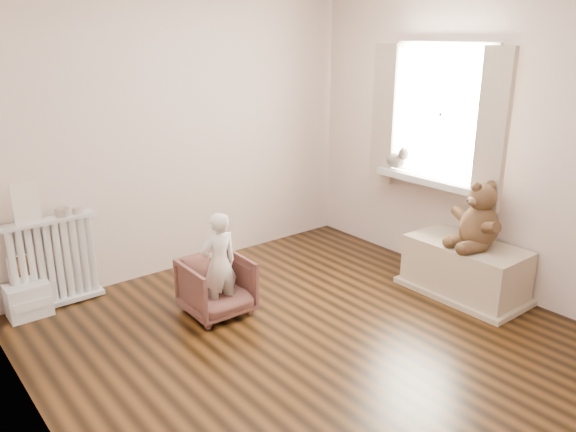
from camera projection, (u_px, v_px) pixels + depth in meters
floor at (310, 339)px, 4.11m from camera, size 3.60×3.60×0.01m
back_wall at (182, 130)px, 5.04m from camera, size 3.60×0.02×2.60m
left_wall at (23, 219)px, 2.64m from camera, size 0.02×3.60×2.60m
right_wall at (473, 135)px, 4.76m from camera, size 0.02×3.60×2.60m
window at (442, 114)px, 4.92m from camera, size 0.03×0.90×1.10m
window_sill at (430, 180)px, 5.05m from camera, size 0.22×1.10×0.06m
curtain_left at (492, 131)px, 4.45m from camera, size 0.06×0.26×1.30m
curtain_right at (385, 115)px, 5.29m from camera, size 0.06×0.26×1.30m
radiator at (54, 261)px, 4.49m from camera, size 0.71×0.13×0.75m
paper_doll at (26, 203)px, 4.24m from camera, size 0.19×0.02×0.32m
tin_a at (62, 212)px, 4.43m from camera, size 0.11×0.11×0.07m
tin_b at (77, 211)px, 4.50m from camera, size 0.08×0.08×0.04m
toy_vanity at (26, 284)px, 4.36m from camera, size 0.32×0.23×0.50m
armchair at (217, 287)px, 4.42m from camera, size 0.50×0.51×0.46m
child at (219, 264)px, 4.31m from camera, size 0.31×0.21×0.83m
toy_bench at (465, 272)px, 4.76m from camera, size 0.51×0.97×0.45m
teddy_bear at (480, 223)px, 4.54m from camera, size 0.53×0.46×0.55m
plush_cat at (397, 158)px, 5.30m from camera, size 0.21×0.29×0.22m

